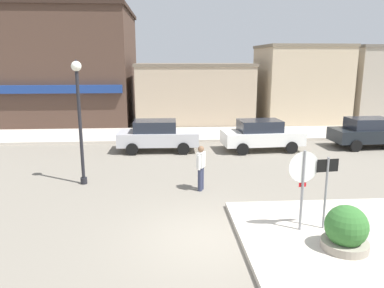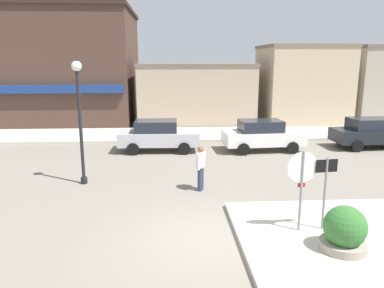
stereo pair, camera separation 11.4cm
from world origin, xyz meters
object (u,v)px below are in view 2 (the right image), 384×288
at_px(lamp_post, 79,105).
at_px(one_way_sign, 325,186).
at_px(planter, 344,233).
at_px(stop_sign, 302,180).
at_px(parked_car_second, 262,135).
at_px(pedestrian_crossing_near, 201,167).
at_px(parked_car_nearest, 158,135).
at_px(parked_car_third, 371,132).

bearing_deg(lamp_post, one_way_sign, -32.33).
relative_size(planter, lamp_post, 0.27).
height_order(stop_sign, parked_car_second, stop_sign).
relative_size(planter, pedestrian_crossing_near, 0.76).
bearing_deg(stop_sign, parked_car_second, 81.94).
distance_m(stop_sign, parked_car_nearest, 10.39).
bearing_deg(parked_car_nearest, parked_car_third, 0.11).
xyz_separation_m(stop_sign, pedestrian_crossing_near, (-2.29, 3.63, -0.65)).
distance_m(stop_sign, parked_car_second, 9.45).
bearing_deg(parked_car_second, parked_car_third, 2.73).
relative_size(lamp_post, pedestrian_crossing_near, 2.82).
bearing_deg(pedestrian_crossing_near, stop_sign, -57.79).
xyz_separation_m(parked_car_third, pedestrian_crossing_near, (-9.45, -5.98, 0.06)).
height_order(lamp_post, pedestrian_crossing_near, lamp_post).
xyz_separation_m(one_way_sign, planter, (0.05, -1.12, -0.77)).
bearing_deg(parked_car_nearest, parked_car_second, -2.80).
height_order(parked_car_third, pedestrian_crossing_near, pedestrian_crossing_near).
xyz_separation_m(one_way_sign, pedestrian_crossing_near, (-2.94, 3.59, -0.46)).
xyz_separation_m(parked_car_second, pedestrian_crossing_near, (-3.61, -5.70, 0.06)).
bearing_deg(one_way_sign, parked_car_third, 55.76).
bearing_deg(parked_car_third, planter, -121.13).
xyz_separation_m(stop_sign, parked_car_second, (1.32, 9.33, -0.71)).
height_order(one_way_sign, parked_car_second, one_way_sign).
bearing_deg(parked_car_third, lamp_post, -160.04).
bearing_deg(planter, parked_car_second, 86.59).
bearing_deg(parked_car_nearest, stop_sign, -67.71).
distance_m(one_way_sign, pedestrian_crossing_near, 4.66).
distance_m(planter, parked_car_third, 12.49).
distance_m(stop_sign, parked_car_third, 12.00).
bearing_deg(planter, parked_car_nearest, 113.47).
bearing_deg(planter, lamp_post, 141.96).
relative_size(stop_sign, pedestrian_crossing_near, 1.43).
relative_size(one_way_sign, parked_car_nearest, 0.52).
xyz_separation_m(one_way_sign, parked_car_third, (6.51, 9.57, -0.52)).
distance_m(stop_sign, lamp_post, 8.17).
height_order(planter, lamp_post, lamp_post).
bearing_deg(pedestrian_crossing_near, parked_car_second, 57.63).
xyz_separation_m(planter, parked_car_second, (0.62, 10.41, 0.25)).
distance_m(parked_car_nearest, parked_car_second, 5.26).
distance_m(stop_sign, one_way_sign, 0.68).
height_order(stop_sign, pedestrian_crossing_near, stop_sign).
relative_size(planter, parked_car_third, 0.30).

